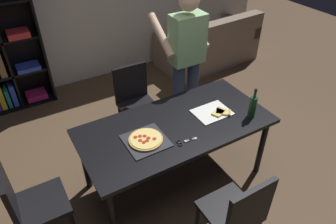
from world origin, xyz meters
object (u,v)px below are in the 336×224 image
object	(u,v)px
dining_table	(176,130)
wine_bottle	(253,106)
person_serving_pizza	(186,57)
kitchen_scissors	(183,142)
chair_near_camera	(238,212)
chair_left_end	(28,202)
chair_far_side	(135,98)
couch	(209,47)
pepperoni_pizza_on_tray	(146,140)

from	to	relation	value
dining_table	wine_bottle	distance (m)	0.77
dining_table	wine_bottle	bearing A→B (deg)	-20.60
person_serving_pizza	kitchen_scissors	size ratio (longest dim) A/B	8.90
chair_near_camera	wine_bottle	world-z (taller)	wine_bottle
dining_table	chair_left_end	size ratio (longest dim) A/B	2.04
chair_left_end	wine_bottle	xyz separation A→B (m)	(2.10, -0.26, 0.36)
chair_far_side	wine_bottle	world-z (taller)	wine_bottle
couch	kitchen_scissors	distance (m)	3.02
person_serving_pizza	pepperoni_pizza_on_tray	distance (m)	1.23
chair_near_camera	couch	size ratio (longest dim) A/B	0.51
dining_table	person_serving_pizza	world-z (taller)	person_serving_pizza
kitchen_scissors	pepperoni_pizza_on_tray	bearing A→B (deg)	147.02
chair_left_end	wine_bottle	distance (m)	2.15
couch	kitchen_scissors	bearing A→B (deg)	-131.54
chair_near_camera	couch	distance (m)	3.49
chair_left_end	couch	size ratio (longest dim) A/B	0.51
wine_bottle	dining_table	bearing A→B (deg)	159.40
kitchen_scissors	couch	bearing A→B (deg)	48.46
chair_left_end	wine_bottle	world-z (taller)	wine_bottle
person_serving_pizza	wine_bottle	bearing A→B (deg)	-82.32
dining_table	person_serving_pizza	size ratio (longest dim) A/B	1.05
dining_table	wine_bottle	size ratio (longest dim) A/B	5.81
person_serving_pizza	kitchen_scissors	bearing A→B (deg)	-123.83
pepperoni_pizza_on_tray	dining_table	bearing A→B (deg)	10.76
chair_near_camera	chair_far_side	distance (m)	1.87
chair_left_end	wine_bottle	size ratio (longest dim) A/B	2.85
chair_far_side	pepperoni_pizza_on_tray	distance (m)	1.09
person_serving_pizza	pepperoni_pizza_on_tray	world-z (taller)	person_serving_pizza
wine_bottle	kitchen_scissors	bearing A→B (deg)	178.97
person_serving_pizza	pepperoni_pizza_on_tray	xyz separation A→B (m)	(-0.92, -0.78, -0.23)
person_serving_pizza	pepperoni_pizza_on_tray	bearing A→B (deg)	-139.81
person_serving_pizza	kitchen_scissors	world-z (taller)	person_serving_pizza
couch	wine_bottle	world-z (taller)	wine_bottle
dining_table	kitchen_scissors	world-z (taller)	kitchen_scissors
chair_far_side	wine_bottle	size ratio (longest dim) A/B	2.85
couch	pepperoni_pizza_on_tray	xyz separation A→B (m)	(-2.26, -2.05, 0.46)
pepperoni_pizza_on_tray	kitchen_scissors	bearing A→B (deg)	-32.98
chair_left_end	person_serving_pizza	bearing A→B (deg)	19.87
couch	person_serving_pizza	distance (m)	1.97
chair_far_side	person_serving_pizza	bearing A→B (deg)	-21.18
person_serving_pizza	chair_far_side	bearing A→B (deg)	158.82
chair_near_camera	kitchen_scissors	bearing A→B (deg)	96.38
wine_bottle	pepperoni_pizza_on_tray	bearing A→B (deg)	169.52
person_serving_pizza	wine_bottle	xyz separation A→B (m)	(0.13, -0.98, -0.13)
dining_table	chair_left_end	world-z (taller)	chair_left_end
chair_near_camera	wine_bottle	xyz separation A→B (m)	(0.70, 0.67, 0.36)
kitchen_scissors	person_serving_pizza	bearing A→B (deg)	56.17
wine_bottle	kitchen_scissors	world-z (taller)	wine_bottle
person_serving_pizza	dining_table	bearing A→B (deg)	-128.56
chair_near_camera	pepperoni_pizza_on_tray	size ratio (longest dim) A/B	2.47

